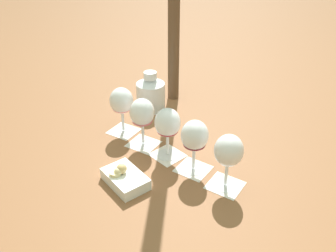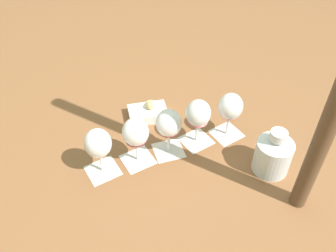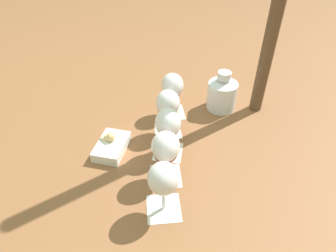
{
  "view_description": "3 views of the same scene",
  "coord_description": "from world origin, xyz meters",
  "px_view_note": "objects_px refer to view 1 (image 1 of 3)",
  "views": [
    {
      "loc": [
        0.03,
        -0.95,
        0.68
      ],
      "look_at": [
        0.0,
        -0.0,
        0.11
      ],
      "focal_mm": 38.0,
      "sensor_mm": 36.0,
      "label": 1
    },
    {
      "loc": [
        0.73,
        0.37,
        0.87
      ],
      "look_at": [
        0.0,
        -0.0,
        0.11
      ],
      "focal_mm": 38.0,
      "sensor_mm": 36.0,
      "label": 2
    },
    {
      "loc": [
        0.58,
        -0.43,
        0.7
      ],
      "look_at": [
        0.0,
        -0.0,
        0.11
      ],
      "focal_mm": 32.0,
      "sensor_mm": 36.0,
      "label": 3
    }
  ],
  "objects_px": {
    "wine_glass_0": "(122,103)",
    "wine_glass_3": "(195,138)",
    "ceramic_vase": "(151,93)",
    "wine_glass_4": "(229,153)",
    "wine_glass_1": "(142,114)",
    "snack_dish": "(125,178)",
    "wine_glass_2": "(168,125)"
  },
  "relations": [
    {
      "from": "wine_glass_1",
      "to": "snack_dish",
      "type": "relative_size",
      "value": 1.04
    },
    {
      "from": "snack_dish",
      "to": "wine_glass_0",
      "type": "bearing_deg",
      "value": 98.93
    },
    {
      "from": "wine_glass_4",
      "to": "snack_dish",
      "type": "height_order",
      "value": "wine_glass_4"
    },
    {
      "from": "ceramic_vase",
      "to": "snack_dish",
      "type": "height_order",
      "value": "ceramic_vase"
    },
    {
      "from": "wine_glass_1",
      "to": "wine_glass_2",
      "type": "distance_m",
      "value": 0.11
    },
    {
      "from": "wine_glass_0",
      "to": "snack_dish",
      "type": "relative_size",
      "value": 1.04
    },
    {
      "from": "wine_glass_0",
      "to": "wine_glass_4",
      "type": "height_order",
      "value": "same"
    },
    {
      "from": "wine_glass_3",
      "to": "wine_glass_4",
      "type": "xyz_separation_m",
      "value": [
        0.09,
        -0.07,
        -0.0
      ]
    },
    {
      "from": "wine_glass_0",
      "to": "wine_glass_2",
      "type": "distance_m",
      "value": 0.22
    },
    {
      "from": "wine_glass_1",
      "to": "wine_glass_2",
      "type": "height_order",
      "value": "same"
    },
    {
      "from": "wine_glass_2",
      "to": "ceramic_vase",
      "type": "distance_m",
      "value": 0.33
    },
    {
      "from": "wine_glass_1",
      "to": "wine_glass_4",
      "type": "xyz_separation_m",
      "value": [
        0.26,
        -0.21,
        -0.0
      ]
    },
    {
      "from": "wine_glass_3",
      "to": "wine_glass_1",
      "type": "bearing_deg",
      "value": 141.49
    },
    {
      "from": "wine_glass_2",
      "to": "wine_glass_4",
      "type": "bearing_deg",
      "value": -40.69
    },
    {
      "from": "wine_glass_3",
      "to": "wine_glass_4",
      "type": "bearing_deg",
      "value": -39.23
    },
    {
      "from": "wine_glass_3",
      "to": "ceramic_vase",
      "type": "bearing_deg",
      "value": 112.37
    },
    {
      "from": "wine_glass_4",
      "to": "wine_glass_0",
      "type": "bearing_deg",
      "value": 139.58
    },
    {
      "from": "wine_glass_1",
      "to": "ceramic_vase",
      "type": "bearing_deg",
      "value": 88.44
    },
    {
      "from": "wine_glass_2",
      "to": "snack_dish",
      "type": "bearing_deg",
      "value": -129.63
    },
    {
      "from": "wine_glass_0",
      "to": "wine_glass_2",
      "type": "height_order",
      "value": "same"
    },
    {
      "from": "wine_glass_2",
      "to": "wine_glass_3",
      "type": "bearing_deg",
      "value": -42.29
    },
    {
      "from": "ceramic_vase",
      "to": "wine_glass_0",
      "type": "bearing_deg",
      "value": -116.14
    },
    {
      "from": "ceramic_vase",
      "to": "wine_glass_3",
      "type": "bearing_deg",
      "value": -67.63
    },
    {
      "from": "wine_glass_1",
      "to": "wine_glass_4",
      "type": "distance_m",
      "value": 0.33
    },
    {
      "from": "wine_glass_0",
      "to": "wine_glass_1",
      "type": "height_order",
      "value": "same"
    },
    {
      "from": "wine_glass_4",
      "to": "ceramic_vase",
      "type": "relative_size",
      "value": 1.07
    },
    {
      "from": "wine_glass_4",
      "to": "snack_dish",
      "type": "bearing_deg",
      "value": -179.69
    },
    {
      "from": "wine_glass_2",
      "to": "wine_glass_4",
      "type": "xyz_separation_m",
      "value": [
        0.17,
        -0.15,
        -0.0
      ]
    },
    {
      "from": "wine_glass_2",
      "to": "ceramic_vase",
      "type": "xyz_separation_m",
      "value": [
        -0.08,
        0.32,
        -0.05
      ]
    },
    {
      "from": "wine_glass_2",
      "to": "ceramic_vase",
      "type": "relative_size",
      "value": 1.07
    },
    {
      "from": "wine_glass_0",
      "to": "wine_glass_3",
      "type": "distance_m",
      "value": 0.33
    },
    {
      "from": "wine_glass_3",
      "to": "wine_glass_4",
      "type": "relative_size",
      "value": 1.0
    }
  ]
}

